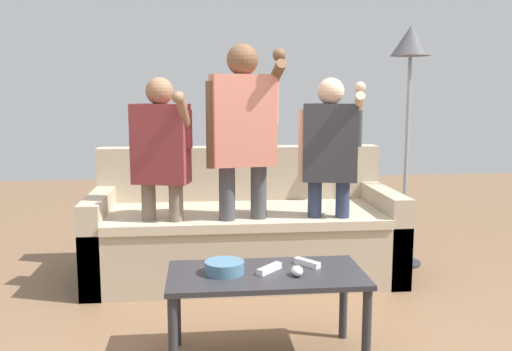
# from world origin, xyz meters

# --- Properties ---
(couch) EXTENTS (2.17, 0.95, 0.90)m
(couch) POSITION_xyz_m (-0.05, 1.37, 0.31)
(couch) COLOR #B7A88E
(couch) RESTS_ON ground
(coffee_table) EXTENTS (0.96, 0.48, 0.45)m
(coffee_table) POSITION_xyz_m (-0.05, 0.01, 0.39)
(coffee_table) COLOR #2D2D33
(coffee_table) RESTS_ON ground
(snack_bowl) EXTENTS (0.19, 0.19, 0.06)m
(snack_bowl) POSITION_xyz_m (-0.25, 0.02, 0.48)
(snack_bowl) COLOR teal
(snack_bowl) RESTS_ON coffee_table
(game_remote_nunchuk) EXTENTS (0.06, 0.09, 0.05)m
(game_remote_nunchuk) POSITION_xyz_m (0.10, -0.05, 0.48)
(game_remote_nunchuk) COLOR white
(game_remote_nunchuk) RESTS_ON coffee_table
(floor_lamp) EXTENTS (0.29, 0.29, 1.81)m
(floor_lamp) POSITION_xyz_m (1.19, 1.45, 1.52)
(floor_lamp) COLOR #2D2D33
(floor_lamp) RESTS_ON ground
(player_left) EXTENTS (0.40, 0.40, 1.42)m
(player_left) POSITION_xyz_m (-0.61, 1.00, 0.89)
(player_left) COLOR #756656
(player_left) RESTS_ON ground
(player_center) EXTENTS (0.50, 0.31, 1.63)m
(player_center) POSITION_xyz_m (-0.08, 1.00, 1.02)
(player_center) COLOR #47474C
(player_center) RESTS_ON ground
(player_right) EXTENTS (0.42, 0.33, 1.41)m
(player_right) POSITION_xyz_m (0.49, 0.99, 0.89)
(player_right) COLOR #2D3856
(player_right) RESTS_ON ground
(game_remote_wand_near) EXTENTS (0.12, 0.14, 0.03)m
(game_remote_wand_near) POSITION_xyz_m (0.17, 0.09, 0.47)
(game_remote_wand_near) COLOR white
(game_remote_wand_near) RESTS_ON coffee_table
(game_remote_wand_far) EXTENTS (0.14, 0.14, 0.03)m
(game_remote_wand_far) POSITION_xyz_m (-0.03, 0.02, 0.47)
(game_remote_wand_far) COLOR white
(game_remote_wand_far) RESTS_ON coffee_table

